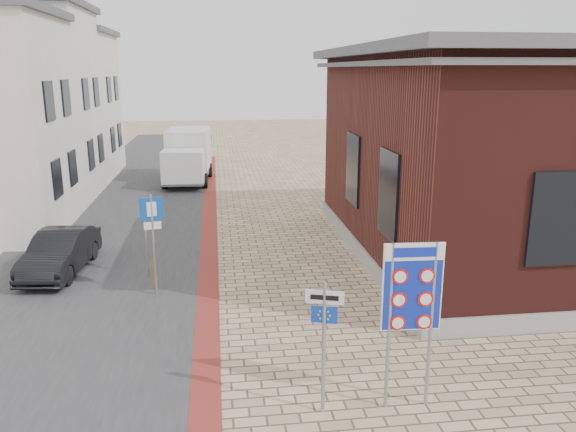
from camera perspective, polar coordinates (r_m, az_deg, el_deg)
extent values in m
plane|color=tan|center=(12.17, 1.49, -15.36)|extent=(120.00, 120.00, 0.00)
cube|color=#38383A|center=(26.40, -15.56, 0.82)|extent=(7.00, 60.00, 0.02)
cube|color=maroon|center=(21.29, -8.01, -2.04)|extent=(0.60, 40.00, 0.02)
cube|color=gray|center=(21.23, 23.12, -2.50)|extent=(12.15, 12.15, 0.50)
cube|color=#4A1B17|center=(20.57, 24.03, 6.18)|extent=(12.00, 12.00, 6.00)
cube|color=#525257|center=(20.42, 24.97, 14.94)|extent=(13.00, 13.00, 0.30)
cube|color=#525257|center=(20.41, 24.85, 13.82)|extent=(12.70, 12.70, 0.15)
cube|color=black|center=(15.49, 10.22, 2.18)|extent=(0.12, 1.60, 2.40)
cube|color=black|center=(19.26, 6.67, 4.75)|extent=(0.12, 1.60, 2.40)
cube|color=black|center=(14.11, 25.74, -0.29)|extent=(1.40, 0.12, 2.20)
cube|color=black|center=(22.33, -22.43, 3.53)|extent=(0.10, 1.10, 1.40)
cube|color=black|center=(24.62, -21.04, 4.61)|extent=(0.10, 1.10, 1.40)
cube|color=black|center=(22.02, -23.14, 10.69)|extent=(0.10, 1.10, 1.40)
cube|color=black|center=(24.34, -21.65, 11.11)|extent=(0.10, 1.10, 1.40)
cube|color=silver|center=(29.95, -25.98, 10.00)|extent=(7.00, 6.00, 8.80)
cube|color=#525257|center=(30.04, -27.00, 18.64)|extent=(7.40, 6.40, 0.30)
cube|color=black|center=(28.09, -19.39, 5.90)|extent=(0.10, 1.10, 1.40)
cube|color=black|center=(30.42, -18.49, 6.59)|extent=(0.10, 1.10, 1.40)
cube|color=black|center=(27.84, -19.88, 11.59)|extent=(0.10, 1.10, 1.40)
cube|color=black|center=(30.19, -18.93, 11.84)|extent=(0.10, 1.10, 1.40)
cube|color=silver|center=(35.71, -22.93, 10.20)|extent=(7.00, 6.00, 8.00)
cube|color=#525257|center=(35.71, -23.62, 16.83)|extent=(7.40, 6.40, 0.30)
cube|color=black|center=(33.94, -17.37, 7.44)|extent=(0.10, 1.10, 1.40)
cube|color=black|center=(36.29, -16.75, 7.92)|extent=(0.10, 1.10, 1.40)
cube|color=black|center=(33.73, -17.74, 12.16)|extent=(0.10, 1.10, 1.40)
cube|color=black|center=(36.10, -17.08, 12.33)|extent=(0.10, 1.10, 1.40)
torus|color=slate|center=(14.02, 11.40, -10.12)|extent=(0.04, 0.60, 0.60)
torus|color=slate|center=(14.28, 11.01, -9.63)|extent=(0.04, 0.60, 0.60)
torus|color=slate|center=(14.53, 10.64, -9.16)|extent=(0.04, 0.60, 0.60)
torus|color=slate|center=(14.80, 10.28, -8.70)|extent=(0.04, 0.60, 0.60)
torus|color=slate|center=(15.06, 9.94, -8.25)|extent=(0.04, 0.60, 0.60)
cube|color=slate|center=(14.64, 10.59, -10.09)|extent=(0.08, 1.60, 0.04)
imported|color=black|center=(18.62, -22.15, -3.44)|extent=(1.78, 4.05, 1.29)
cube|color=slate|center=(31.57, -10.10, 4.17)|extent=(2.47, 5.56, 0.25)
cube|color=silver|center=(29.57, -10.58, 5.03)|extent=(2.22, 1.85, 1.61)
cube|color=black|center=(28.78, -10.78, 5.37)|extent=(1.91, 0.21, 0.80)
cube|color=silver|center=(32.25, -10.03, 6.75)|extent=(2.45, 3.76, 2.21)
cylinder|color=black|center=(30.16, -12.43, 3.47)|extent=(0.31, 0.82, 0.80)
cylinder|color=black|center=(29.90, -8.42, 3.56)|extent=(0.31, 0.82, 0.80)
cylinder|color=black|center=(33.29, -11.61, 4.54)|extent=(0.31, 0.82, 0.80)
cylinder|color=black|center=(33.05, -7.97, 4.63)|extent=(0.31, 0.82, 0.80)
cylinder|color=gray|center=(10.43, 10.23, -11.12)|extent=(0.07, 0.07, 3.19)
cylinder|color=gray|center=(10.65, 14.30, -10.80)|extent=(0.07, 0.07, 3.19)
cube|color=white|center=(10.23, 12.52, -7.07)|extent=(1.09, 0.09, 1.64)
cube|color=#0E24AD|center=(10.23, 12.52, -7.07)|extent=(1.04, 0.10, 1.59)
cube|color=white|center=(10.01, 12.73, -3.56)|extent=(1.05, 0.10, 0.31)
cylinder|color=gray|center=(10.29, 3.65, -13.32)|extent=(0.07, 0.07, 2.53)
cube|color=white|center=(9.86, 3.74, -8.23)|extent=(0.66, 0.24, 0.24)
cube|color=#0F38B7|center=(9.99, 3.71, -9.98)|extent=(0.45, 0.18, 0.31)
cylinder|color=gray|center=(15.71, -13.47, -2.96)|extent=(0.07, 0.07, 2.87)
cube|color=#0E47A8|center=(15.44, -13.70, 0.70)|extent=(0.63, 0.16, 0.63)
cube|color=white|center=(15.55, -13.60, -0.95)|extent=(0.46, 0.13, 0.21)
cylinder|color=gray|center=(17.26, -14.22, -2.27)|extent=(0.07, 0.07, 2.39)
cylinder|color=#DA4A0B|center=(16.51, -13.41, -5.72)|extent=(0.09, 0.09, 0.90)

